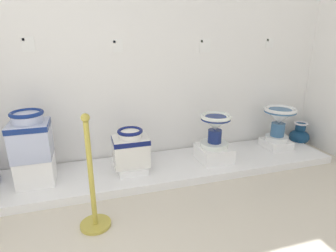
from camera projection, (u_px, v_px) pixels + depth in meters
wall_back at (161, 21)px, 3.01m from camera, size 4.41×0.06×3.21m
display_platform at (172, 167)px, 3.11m from camera, size 3.76×0.77×0.08m
plinth_block_central_ornate at (36, 170)px, 2.65m from camera, size 0.34×0.30×0.27m
antique_toilet_central_ornate at (30, 135)px, 2.54m from camera, size 0.35×0.33×0.45m
plinth_block_leftmost at (132, 167)px, 2.93m from camera, size 0.30×0.33×0.07m
antique_toilet_leftmost at (131, 147)px, 2.86m from camera, size 0.37×0.28×0.39m
plinth_block_rightmost at (214, 153)px, 3.17m from camera, size 0.36×0.37×0.17m
antique_toilet_rightmost at (215, 126)px, 3.07m from camera, size 0.35×0.35×0.38m
plinth_block_broad_patterned at (276, 143)px, 3.55m from camera, size 0.32×0.31×0.10m
antique_toilet_broad_patterned at (279, 118)px, 3.45m from camera, size 0.40×0.40×0.43m
info_placard_first at (28, 44)px, 2.67m from camera, size 0.12×0.01×0.15m
info_placard_second at (118, 46)px, 2.92m from camera, size 0.11×0.01×0.14m
info_placard_third at (205, 45)px, 3.21m from camera, size 0.13×0.01×0.16m
info_placard_fourth at (270, 43)px, 3.45m from camera, size 0.11×0.01×0.11m
decorative_vase_spare at (299, 136)px, 3.78m from camera, size 0.27×0.27×0.34m
stanchion_post_near_left at (93, 195)px, 2.12m from camera, size 0.24×0.24×0.94m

